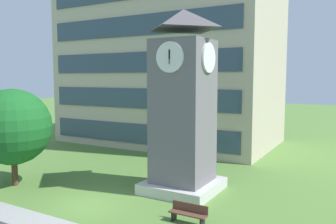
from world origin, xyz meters
The scene contains 5 objects.
ground_plane centered at (0.00, 0.00, 0.00)m, with size 160.00×160.00×0.00m, color #567F38.
office_building centered at (-5.56, 18.26, 12.80)m, with size 21.06×12.07×25.60m.
clock_tower centered at (3.16, 4.48, 4.68)m, with size 4.05×4.05×10.46m.
park_bench centered at (5.48, 0.56, 0.46)m, with size 1.80×0.50×0.88m.
tree_streetside centered at (-6.33, 0.24, 3.65)m, with size 4.65×4.65×5.99m.
Camera 1 is at (12.27, -13.16, 6.62)m, focal length 36.99 mm.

